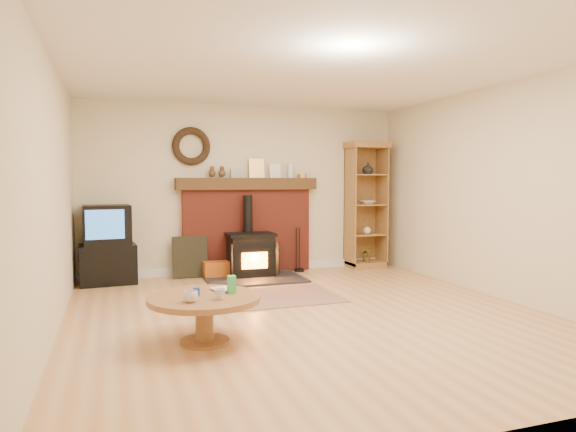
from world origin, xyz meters
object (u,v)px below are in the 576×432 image
object	(u,v)px
curio_cabinet	(365,205)
coffee_table	(205,305)
wood_stove	(251,256)
tv_unit	(107,246)

from	to	relation	value
curio_cabinet	coffee_table	bearing A→B (deg)	-135.54
curio_cabinet	coffee_table	world-z (taller)	curio_cabinet
wood_stove	tv_unit	bearing A→B (deg)	174.30
curio_cabinet	coffee_table	xyz separation A→B (m)	(-3.20, -3.15, -0.69)
wood_stove	coffee_table	world-z (taller)	wood_stove
tv_unit	curio_cabinet	bearing A→B (deg)	1.25
wood_stove	curio_cabinet	bearing A→B (deg)	8.10
tv_unit	coffee_table	distance (m)	3.18
wood_stove	tv_unit	distance (m)	2.03
tv_unit	coffee_table	size ratio (longest dim) A/B	1.10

